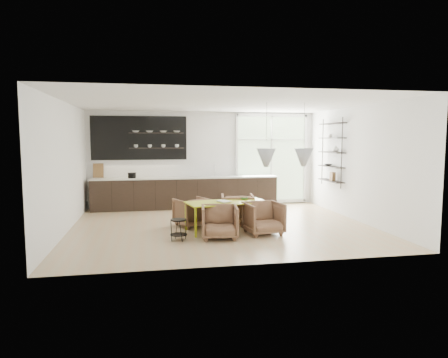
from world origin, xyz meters
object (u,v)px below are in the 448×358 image
Objects in this scene: armchair_back_right at (237,209)px; armchair_front_right at (263,218)px; dining_table at (227,204)px; armchair_front_left at (220,222)px; wire_stool at (179,227)px; armchair_back_left at (192,212)px.

armchair_front_right is at bearing 114.90° from armchair_back_right.
dining_table is 0.80m from armchair_back_right.
dining_table is at bearing 73.49° from armchair_front_left.
armchair_back_right is 1.50m from armchair_front_left.
wire_stool is (-1.15, -0.72, -0.33)m from dining_table.
armchair_back_right is at bearing 41.74° from wire_stool.
armchair_front_right reaches higher than dining_table.
armchair_front_left is (-0.29, -0.69, -0.27)m from dining_table.
dining_table is 4.38× the size of wire_stool.
armchair_back_right is at bearing 159.13° from armchair_back_left.
armchair_front_right reaches higher than armchair_back_left.
dining_table is 2.48× the size of armchair_front_right.
dining_table is 0.98m from armchair_back_left.
armchair_front_left is at bearing 84.87° from armchair_back_left.
armchair_back_right reaches higher than armchair_back_left.
armchair_back_left is at bearing 72.18° from wire_stool.
armchair_front_left is at bearing 72.20° from armchair_back_right.
armchair_front_left is at bearing -124.20° from dining_table.
dining_table is 2.52× the size of armchair_front_left.
armchair_back_left is 1.38m from wire_stool.
armchair_back_right is 1.05× the size of armchair_front_left.
armchair_front_left is 1.73× the size of wire_stool.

